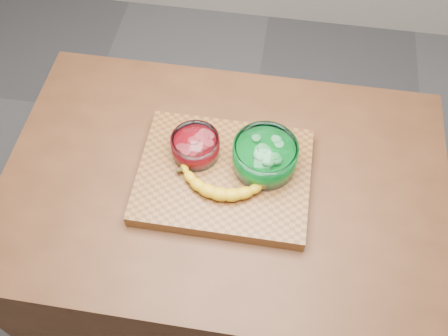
# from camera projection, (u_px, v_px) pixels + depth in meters

# --- Properties ---
(ground) EXTENTS (3.50, 3.50, 0.00)m
(ground) POSITION_uv_depth(u_px,v_px,m) (224.00, 293.00, 2.09)
(ground) COLOR #5D5D62
(ground) RESTS_ON ground
(counter) EXTENTS (1.20, 0.80, 0.90)m
(counter) POSITION_uv_depth(u_px,v_px,m) (224.00, 249.00, 1.72)
(counter) COLOR #522D18
(counter) RESTS_ON ground
(cutting_board) EXTENTS (0.45, 0.35, 0.04)m
(cutting_board) POSITION_uv_depth(u_px,v_px,m) (224.00, 176.00, 1.32)
(cutting_board) COLOR brown
(cutting_board) RESTS_ON counter
(bowl_red) EXTENTS (0.13, 0.13, 0.06)m
(bowl_red) POSITION_uv_depth(u_px,v_px,m) (195.00, 146.00, 1.32)
(bowl_red) COLOR white
(bowl_red) RESTS_ON cutting_board
(bowl_green) EXTENTS (0.17, 0.17, 0.08)m
(bowl_green) POSITION_uv_depth(u_px,v_px,m) (265.00, 156.00, 1.29)
(bowl_green) COLOR white
(bowl_green) RESTS_ON cutting_board
(banana) EXTENTS (0.27, 0.12, 0.04)m
(banana) POSITION_uv_depth(u_px,v_px,m) (223.00, 184.00, 1.27)
(banana) COLOR gold
(banana) RESTS_ON cutting_board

